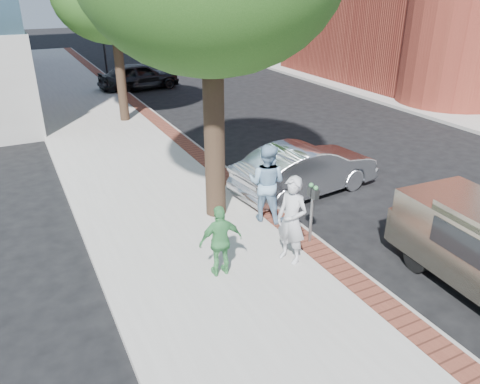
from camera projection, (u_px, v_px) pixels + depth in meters
ground at (271, 245)px, 11.21m from camera, size 120.00×120.00×0.00m
sidewalk at (126, 152)px, 17.07m from camera, size 5.00×60.00×0.15m
brick_strip at (182, 141)px, 17.94m from camera, size 0.60×60.00×0.01m
curb at (191, 142)px, 18.11m from camera, size 0.10×60.00×0.15m
sidewalk_far at (440, 104)px, 23.62m from camera, size 5.00×60.00×0.15m
signal_near at (104, 43)px, 28.53m from camera, size 0.70×0.15×3.80m
signal_far at (268, 34)px, 33.27m from camera, size 0.70×0.15×3.80m
parking_meter at (312, 201)px, 10.65m from camera, size 0.12×0.32×1.47m
person_gray at (292, 220)px, 9.96m from camera, size 0.70×0.84×1.97m
person_officer at (267, 183)px, 11.72m from camera, size 1.22×1.24×2.02m
person_green at (221, 241)px, 9.57m from camera, size 0.95×0.46×1.57m
sedan_silver at (306, 169)px, 13.69m from camera, size 4.68×2.10×1.49m
bg_car at (139, 76)px, 26.70m from camera, size 4.74×2.41×1.55m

